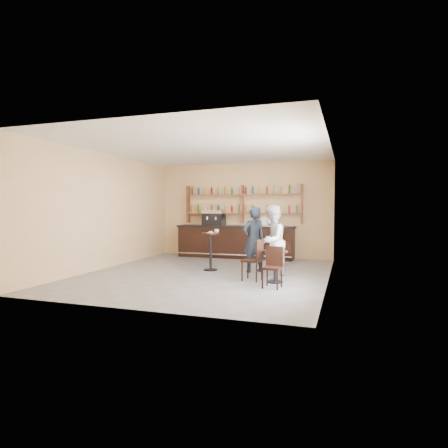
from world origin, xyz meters
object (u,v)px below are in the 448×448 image
(man_main, at_px, (254,240))
(cafe_table, at_px, (275,266))
(pastry_case, at_px, (269,222))
(chair_west, at_px, (252,260))
(patron_second, at_px, (272,241))
(chair_south, at_px, (272,268))
(espresso_machine, at_px, (214,218))
(pedestal_table, at_px, (211,252))
(bar_counter, at_px, (235,242))

(man_main, height_order, cafe_table, man_main)
(pastry_case, distance_m, chair_west, 3.70)
(man_main, height_order, patron_second, patron_second)
(pastry_case, bearing_deg, patron_second, -68.80)
(pastry_case, bearing_deg, chair_south, -69.02)
(espresso_machine, relative_size, chair_west, 0.75)
(espresso_machine, height_order, patron_second, patron_second)
(pedestal_table, bearing_deg, chair_west, -35.74)
(pastry_case, relative_size, patron_second, 0.29)
(espresso_machine, relative_size, pastry_case, 1.41)
(patron_second, bearing_deg, pedestal_table, -96.34)
(pedestal_table, distance_m, patron_second, 1.88)
(cafe_table, bearing_deg, espresso_machine, 127.45)
(bar_counter, relative_size, patron_second, 2.26)
(cafe_table, relative_size, patron_second, 0.41)
(espresso_machine, relative_size, man_main, 0.42)
(cafe_table, bearing_deg, patron_second, 108.69)
(bar_counter, height_order, pedestal_table, bar_counter)
(pedestal_table, bearing_deg, cafe_table, -28.51)
(pedestal_table, xyz_separation_m, chair_west, (1.41, -1.01, -0.03))
(man_main, xyz_separation_m, chair_south, (0.84, -1.77, -0.42))
(espresso_machine, bearing_deg, patron_second, -49.46)
(cafe_table, bearing_deg, chair_west, 174.81)
(chair_west, height_order, patron_second, patron_second)
(espresso_machine, distance_m, cafe_table, 4.71)
(espresso_machine, relative_size, cafe_table, 0.99)
(pedestal_table, distance_m, chair_south, 2.61)
(chair_west, relative_size, patron_second, 0.54)
(man_main, height_order, chair_south, man_main)
(pastry_case, xyz_separation_m, chair_south, (0.92, -4.26, -0.80))
(chair_south, bearing_deg, espresso_machine, 129.82)
(pedestal_table, height_order, patron_second, patron_second)
(cafe_table, bearing_deg, pastry_case, 103.43)
(bar_counter, xyz_separation_m, man_main, (1.25, -2.49, 0.32))
(cafe_table, height_order, patron_second, patron_second)
(chair_west, distance_m, patron_second, 0.74)
(pedestal_table, relative_size, patron_second, 0.58)
(chair_west, bearing_deg, bar_counter, -150.17)
(chair_west, xyz_separation_m, patron_second, (0.36, 0.50, 0.40))
(pastry_case, distance_m, patron_second, 3.20)
(bar_counter, height_order, chair_south, bar_counter)
(bar_counter, height_order, pastry_case, pastry_case)
(pastry_case, xyz_separation_m, man_main, (0.09, -2.49, -0.38))
(espresso_machine, xyz_separation_m, patron_second, (2.61, -3.10, -0.46))
(patron_second, bearing_deg, bar_counter, -139.49)
(pastry_case, bearing_deg, espresso_machine, -171.26)
(pedestal_table, bearing_deg, man_main, 5.01)
(espresso_machine, relative_size, patron_second, 0.41)
(pastry_case, bearing_deg, man_main, -79.24)
(bar_counter, bearing_deg, espresso_machine, 180.00)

